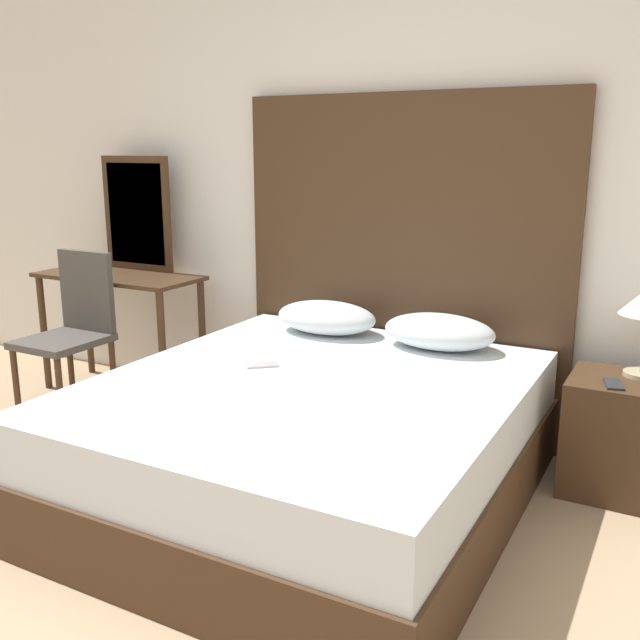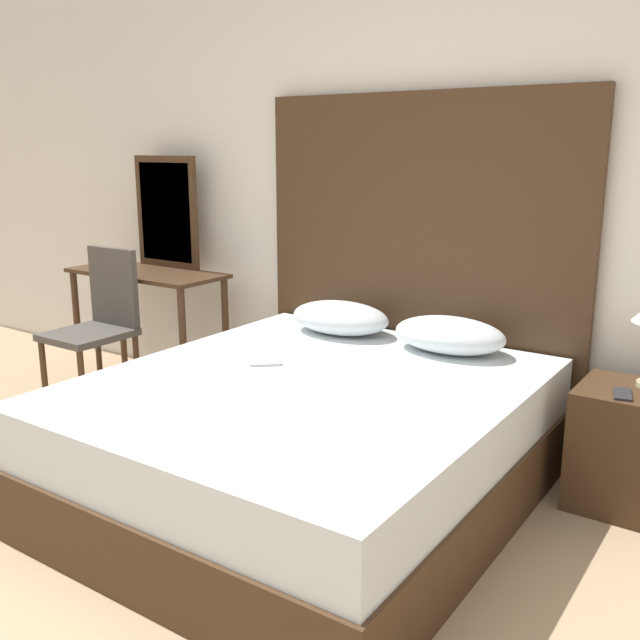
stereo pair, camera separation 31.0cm
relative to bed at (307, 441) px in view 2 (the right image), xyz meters
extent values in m
cube|color=white|center=(0.13, 1.09, 1.07)|extent=(10.00, 0.06, 2.70)
cube|color=#422B19|center=(0.00, 0.00, -0.12)|extent=(1.76, 1.99, 0.31)
cube|color=silver|center=(0.00, 0.00, 0.16)|extent=(1.73, 1.95, 0.25)
cube|color=#422B19|center=(0.00, 1.02, 0.63)|extent=(1.85, 0.05, 1.82)
ellipsoid|color=silver|center=(-0.32, 0.76, 0.37)|extent=(0.56, 0.37, 0.17)
ellipsoid|color=silver|center=(0.32, 0.76, 0.37)|extent=(0.56, 0.37, 0.17)
cube|color=#B7B7BC|center=(-0.30, 0.08, 0.29)|extent=(0.16, 0.15, 0.01)
cube|color=#422B19|center=(1.23, 0.74, -0.01)|extent=(0.52, 0.42, 0.54)
cube|color=#232328|center=(1.16, 0.63, 0.27)|extent=(0.10, 0.16, 0.01)
cube|color=#422B19|center=(-1.76, 0.70, 0.48)|extent=(1.07, 0.46, 0.02)
cylinder|color=#422B19|center=(-2.26, 0.51, 0.10)|extent=(0.04, 0.04, 0.74)
cylinder|color=#422B19|center=(-1.27, 0.51, 0.10)|extent=(0.04, 0.04, 0.74)
cylinder|color=#422B19|center=(-2.26, 0.89, 0.10)|extent=(0.04, 0.04, 0.74)
cylinder|color=#422B19|center=(-1.27, 0.89, 0.10)|extent=(0.04, 0.04, 0.74)
cube|color=#422B19|center=(-1.76, 0.91, 0.85)|extent=(0.52, 0.03, 0.72)
cube|color=#B2BCC6|center=(-1.76, 0.90, 0.85)|extent=(0.45, 0.01, 0.63)
cube|color=#4C4742|center=(-1.73, 0.20, 0.18)|extent=(0.41, 0.46, 0.04)
cube|color=#4C4742|center=(-1.73, 0.41, 0.44)|extent=(0.39, 0.04, 0.47)
cylinder|color=#422B19|center=(-1.91, 0.00, -0.06)|extent=(0.04, 0.04, 0.44)
cylinder|color=#422B19|center=(-1.56, 0.00, -0.06)|extent=(0.04, 0.04, 0.44)
cylinder|color=#422B19|center=(-1.91, 0.40, -0.06)|extent=(0.04, 0.04, 0.44)
cylinder|color=#422B19|center=(-1.56, 0.40, -0.06)|extent=(0.04, 0.04, 0.44)
camera|label=1|loc=(1.44, -2.55, 1.27)|focal=40.00mm
camera|label=2|loc=(1.70, -2.39, 1.27)|focal=40.00mm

